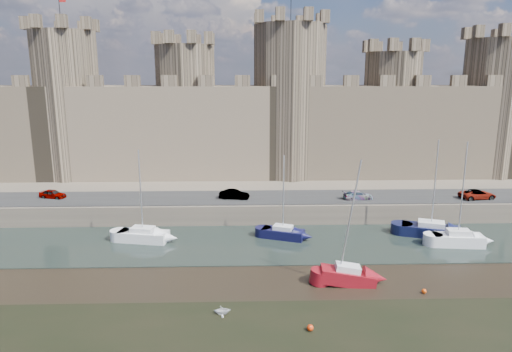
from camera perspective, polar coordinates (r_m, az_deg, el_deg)
The scene contains 16 objects.
water_channel at distance 50.90m, azimuth 4.42°, elevation -8.36°, with size 160.00×12.00×0.08m, color black.
quay at distance 85.12m, azimuth 1.92°, elevation 1.11°, with size 160.00×60.00×2.50m, color #4C443A.
road at distance 59.59m, azimuth 3.46°, elevation -2.66°, with size 160.00×7.00×0.10m, color black.
castle at distance 71.69m, azimuth 2.06°, elevation 7.36°, with size 108.50×11.00×29.00m.
car_0 at distance 64.55m, azimuth -24.08°, elevation -2.07°, with size 1.40×3.47×1.18m, color gray.
car_1 at distance 58.60m, azimuth -2.75°, elevation -2.33°, with size 1.33×3.81×1.26m, color gray.
car_2 at distance 59.88m, azimuth 12.64°, elevation -2.38°, with size 1.56×3.84×1.11m, color gray.
car_3 at distance 65.13m, azimuth 25.95°, elevation -2.08°, with size 2.12×4.59×1.28m, color gray.
sailboat_0 at distance 52.51m, azimuth -13.93°, elevation -7.16°, with size 5.83×3.17×10.32m.
sailboat_1 at distance 51.96m, azimuth 3.39°, elevation -7.05°, with size 5.10×3.42×9.52m.
sailboat_2 at distance 54.30m, azimuth 23.91°, elevation -7.15°, with size 5.44×2.60×11.34m.
sailboat_3 at distance 56.18m, azimuth 21.01°, elevation -6.28°, with size 6.83×4.55×11.16m.
sailboat_4 at distance 42.16m, azimuth 11.38°, elevation -12.06°, with size 4.94×2.21×11.28m.
dinghy_3 at distance 36.91m, azimuth -4.25°, elevation -16.40°, with size 1.15×0.70×1.34m, color white.
buoy_1 at distance 35.10m, azimuth 6.79°, elevation -18.32°, with size 0.49×0.49×0.49m, color red.
buoy_3 at distance 42.45m, azimuth 20.27°, elevation -13.35°, with size 0.41×0.41×0.41m, color #CD3E09.
Camera 1 is at (-5.24, -23.24, 18.24)m, focal length 32.00 mm.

